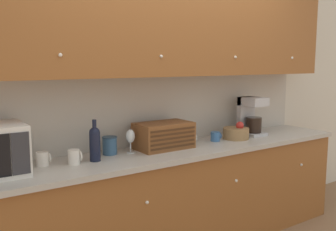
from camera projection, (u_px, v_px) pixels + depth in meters
name	position (u px, v px, depth m)	size (l,w,h in m)	color
wall_back	(153.00, 99.00, 3.36)	(5.97, 0.06, 2.60)	beige
counter_unit	(174.00, 200.00, 3.22)	(3.59, 0.61, 0.90)	#935628
backsplash_panel	(156.00, 110.00, 3.34)	(3.57, 0.01, 0.61)	#B7B2A8
upper_cabinets	(183.00, 24.00, 3.19)	(3.57, 0.39, 0.89)	#935628
mug_patterned_third	(43.00, 159.00, 2.63)	(0.10, 0.08, 0.10)	silver
mug	(74.00, 157.00, 2.67)	(0.09, 0.08, 0.11)	silver
wine_bottle	(95.00, 142.00, 2.74)	(0.08, 0.08, 0.31)	black
storage_canister	(110.00, 146.00, 2.95)	(0.12, 0.12, 0.14)	#33567A
wine_glass	(130.00, 137.00, 2.99)	(0.07, 0.07, 0.19)	silver
bread_box	(164.00, 136.00, 3.16)	(0.47, 0.29, 0.22)	brown
bowl_stack_on_counter	(188.00, 138.00, 3.46)	(0.17, 0.17, 0.07)	silver
mug_blue_second	(216.00, 136.00, 3.46)	(0.10, 0.09, 0.09)	#38669E
fruit_basket	(236.00, 133.00, 3.56)	(0.25, 0.25, 0.17)	#937047
coffee_maker	(251.00, 116.00, 3.75)	(0.20, 0.24, 0.38)	#B7B7BC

